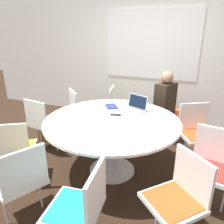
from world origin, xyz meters
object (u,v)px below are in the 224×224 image
(chair_6, at_px, (81,204))
(chair_0, at_px, (168,108))
(chair_1, at_px, (119,106))
(chair_3, at_px, (43,120))
(chair_2, at_px, (81,109))
(chair_4, at_px, (14,147))
(laptop, at_px, (135,107))
(chair_7, at_px, (179,194))
(cell_phone, at_px, (116,115))
(chair_9, at_px, (196,129))
(chair_5, at_px, (21,177))
(spiral_notebook, at_px, (111,106))
(person_0, at_px, (166,101))
(handbag, at_px, (50,134))
(chair_8, at_px, (211,162))

(chair_6, bearing_deg, chair_0, -13.40)
(chair_1, distance_m, chair_3, 1.35)
(chair_0, relative_size, chair_3, 1.00)
(chair_2, height_order, chair_4, same)
(chair_1, distance_m, laptop, 0.93)
(chair_7, xyz_separation_m, cell_phone, (-0.94, 0.91, 0.25))
(chair_1, bearing_deg, chair_9, 56.54)
(chair_0, height_order, laptop, laptop)
(chair_1, distance_m, chair_7, 2.29)
(chair_5, height_order, chair_9, same)
(chair_7, bearing_deg, chair_6, 73.07)
(chair_6, xyz_separation_m, chair_7, (0.71, 0.42, 0.00))
(chair_5, relative_size, spiral_notebook, 3.34)
(chair_7, distance_m, person_0, 1.98)
(chair_9, bearing_deg, chair_5, 20.01)
(chair_7, relative_size, laptop, 2.25)
(handbag, bearing_deg, chair_3, -65.98)
(chair_1, relative_size, chair_3, 1.00)
(chair_4, distance_m, chair_5, 0.65)
(chair_0, bearing_deg, chair_3, -30.35)
(chair_6, bearing_deg, chair_8, -50.33)
(handbag, bearing_deg, person_0, 23.52)
(chair_3, bearing_deg, chair_2, 75.61)
(chair_2, distance_m, chair_7, 2.40)
(chair_1, relative_size, chair_8, 1.00)
(chair_1, bearing_deg, spiral_notebook, -1.48)
(chair_2, distance_m, chair_6, 2.26)
(chair_7, height_order, chair_8, same)
(chair_3, xyz_separation_m, chair_8, (2.38, -0.25, 0.00))
(chair_2, bearing_deg, chair_6, -16.31)
(chair_8, bearing_deg, cell_phone, -3.93)
(chair_0, distance_m, cell_phone, 1.38)
(chair_2, relative_size, chair_4, 1.00)
(chair_6, xyz_separation_m, chair_8, (0.97, 1.04, 0.00))
(laptop, relative_size, handbag, 1.06)
(chair_0, xyz_separation_m, laptop, (-0.32, -0.98, 0.30))
(chair_8, bearing_deg, chair_6, 56.81)
(chair_0, bearing_deg, chair_8, 46.04)
(chair_1, xyz_separation_m, chair_2, (-0.57, -0.37, 0.00))
(chair_9, height_order, laptop, laptop)
(spiral_notebook, height_order, handbag, spiral_notebook)
(chair_3, xyz_separation_m, handbag, (-0.12, 0.27, -0.38))
(chair_1, height_order, chair_6, same)
(spiral_notebook, distance_m, cell_phone, 0.33)
(chair_0, height_order, chair_7, same)
(chair_3, relative_size, chair_8, 1.00)
(chair_3, bearing_deg, handbag, 122.45)
(chair_3, relative_size, chair_9, 1.00)
(chair_1, distance_m, spiral_notebook, 0.78)
(chair_7, height_order, spiral_notebook, chair_7)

